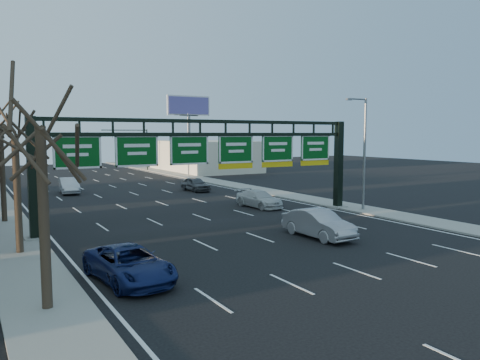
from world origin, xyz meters
TOP-DOWN VIEW (x-y plane):
  - ground at (0.00, 0.00)m, footprint 160.00×160.00m
  - sidewalk_left at (-12.80, 20.00)m, footprint 3.00×120.00m
  - sidewalk_right at (12.80, 20.00)m, footprint 3.00×120.00m
  - lane_markings at (0.00, 20.00)m, footprint 21.60×120.00m
  - sign_gantry at (0.16, 8.00)m, footprint 24.60×1.20m
  - building_right_distant at (20.00, 50.00)m, footprint 12.00×20.00m
  - tree_near at (-12.80, -4.00)m, footprint 3.60×3.60m
  - tree_gantry at (-12.80, 5.00)m, footprint 3.60×3.60m
  - streetlight_near at (12.47, 6.00)m, footprint 2.15×0.22m
  - streetlight_far at (12.47, 40.00)m, footprint 2.15×0.22m
  - billboard_right at (15.00, 44.98)m, footprint 7.00×0.50m
  - traffic_signal_mast at (5.69, 55.00)m, footprint 10.16×0.54m
  - car_blue_suv at (-9.31, -2.22)m, footprint 3.02×5.55m
  - car_silver_sedan at (3.00, 0.19)m, footprint 1.82×5.09m
  - car_white_wagon at (6.28, 11.77)m, footprint 2.41×5.04m
  - car_grey_far at (6.49, 24.73)m, footprint 1.97×4.47m
  - car_silver_distant at (-5.72, 29.64)m, footprint 2.13×5.04m

SIDE VIEW (x-z plane):
  - ground at x=0.00m, z-range 0.00..0.00m
  - lane_markings at x=0.00m, z-range 0.00..0.01m
  - sidewalk_left at x=-12.80m, z-range 0.00..0.12m
  - sidewalk_right at x=12.80m, z-range 0.00..0.12m
  - car_white_wagon at x=6.28m, z-range 0.00..1.42m
  - car_blue_suv at x=-9.31m, z-range 0.00..1.48m
  - car_grey_far at x=6.49m, z-range 0.00..1.50m
  - car_silver_distant at x=-5.72m, z-range 0.00..1.62m
  - car_silver_sedan at x=3.00m, z-range 0.00..1.67m
  - building_right_distant at x=20.00m, z-range 0.00..5.00m
  - sign_gantry at x=0.16m, z-range 1.03..8.23m
  - streetlight_near at x=12.47m, z-range 0.58..9.58m
  - streetlight_far at x=12.47m, z-range 0.58..9.58m
  - traffic_signal_mast at x=5.69m, z-range 2.00..9.00m
  - tree_gantry at x=-12.80m, z-range 2.87..11.35m
  - tree_near at x=-12.80m, z-range 3.05..11.91m
  - billboard_right at x=15.00m, z-range 3.06..15.06m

